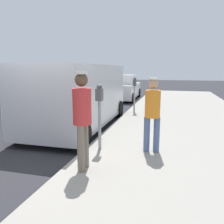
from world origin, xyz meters
name	(u,v)px	position (x,y,z in m)	size (l,w,h in m)	color
ground_plane	(44,153)	(0.00, 0.00, 0.00)	(80.00, 80.00, 0.00)	#2D2D33
sidewalk_slab	(196,166)	(3.50, 0.00, 0.07)	(5.00, 32.00, 0.15)	#9E998E
parking_meter_near	(99,106)	(1.35, 0.29, 1.18)	(0.14, 0.18, 1.52)	gray
parking_meter_far	(135,89)	(1.35, 5.11, 1.18)	(0.14, 0.18, 1.52)	gray
pedestrian_in_orange	(152,110)	(2.55, 0.42, 1.11)	(0.36, 0.34, 1.67)	#4C608C
pedestrian_in_red	(82,115)	(1.40, -0.84, 1.20)	(0.34, 0.36, 1.81)	#726656
parked_van	(79,94)	(-0.15, 2.61, 1.15)	(2.17, 5.22, 2.15)	#BCBCC1
parked_sedan_ahead	(123,88)	(-0.32, 10.38, 0.75)	(2.04, 4.45, 1.65)	white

